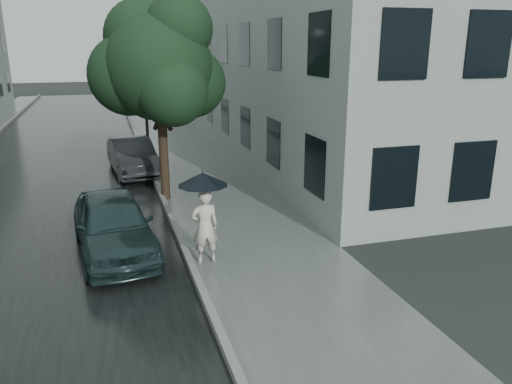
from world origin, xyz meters
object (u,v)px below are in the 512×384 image
object	(u,v)px
pedestrian	(205,226)
street_tree	(158,65)
car_far	(133,156)
lamp_post	(141,87)
car_near	(113,224)

from	to	relation	value
pedestrian	street_tree	world-z (taller)	street_tree
pedestrian	car_far	world-z (taller)	pedestrian
lamp_post	car_far	bearing A→B (deg)	-92.45
pedestrian	street_tree	bearing A→B (deg)	-90.37
lamp_post	car_far	distance (m)	3.15
car_near	lamp_post	bearing A→B (deg)	75.20
street_tree	car_far	xyz separation A→B (m)	(-0.75, 3.35, -3.36)
car_near	car_far	world-z (taller)	car_near
pedestrian	lamp_post	size ratio (longest dim) A/B	0.32
lamp_post	car_far	world-z (taller)	lamp_post
street_tree	lamp_post	bearing A→B (deg)	91.56
lamp_post	car_near	world-z (taller)	lamp_post
street_tree	lamp_post	xyz separation A→B (m)	(-0.15, 5.39, -1.04)
street_tree	car_near	world-z (taller)	street_tree
car_near	car_far	size ratio (longest dim) A/B	1.02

